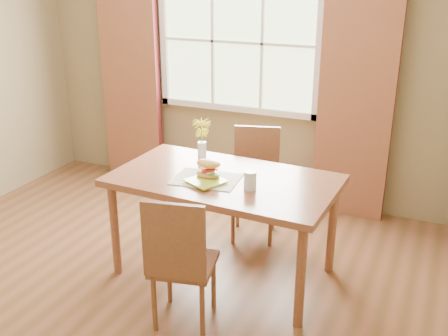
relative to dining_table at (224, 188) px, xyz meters
name	(u,v)px	position (x,y,z in m)	size (l,w,h in m)	color
room	(125,102)	(-0.51, -0.40, 0.66)	(4.24, 3.84, 2.74)	brown
window	(238,42)	(-0.51, 1.47, 0.81)	(1.62, 0.06, 1.32)	beige
curtain_left	(131,77)	(-1.66, 1.38, 0.41)	(0.65, 0.08, 2.20)	maroon
curtain_right	(356,98)	(0.64, 1.38, 0.41)	(0.65, 0.08, 2.20)	maroon
dining_table	(224,188)	(0.00, 0.00, 0.00)	(1.61, 0.95, 0.77)	brown
chair_near	(180,258)	(0.02, -0.70, -0.19)	(0.45, 0.45, 0.92)	brown
chair_far	(255,178)	(-0.02, 0.70, -0.19)	(0.47, 0.47, 0.92)	brown
placemat	(206,179)	(-0.10, -0.09, 0.08)	(0.45, 0.33, 0.01)	silver
plate	(206,182)	(-0.07, -0.16, 0.09)	(0.23, 0.23, 0.01)	#ABBE2F
croissant_sandwich	(209,169)	(-0.08, -0.08, 0.16)	(0.19, 0.12, 0.13)	#E6BE4E
water_glass	(250,181)	(0.25, -0.12, 0.14)	(0.09, 0.09, 0.13)	silver
flower_vase	(202,137)	(-0.27, 0.20, 0.28)	(0.14, 0.14, 0.34)	silver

